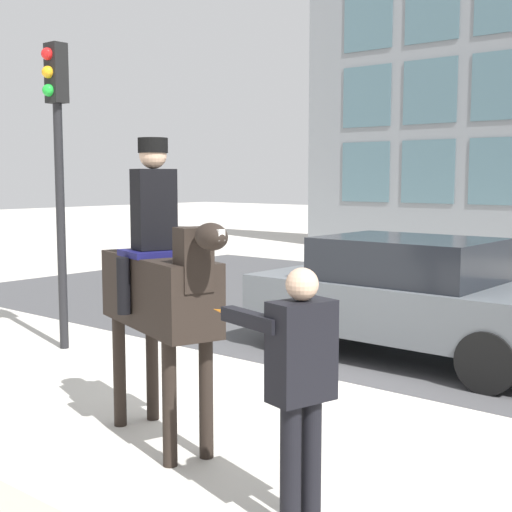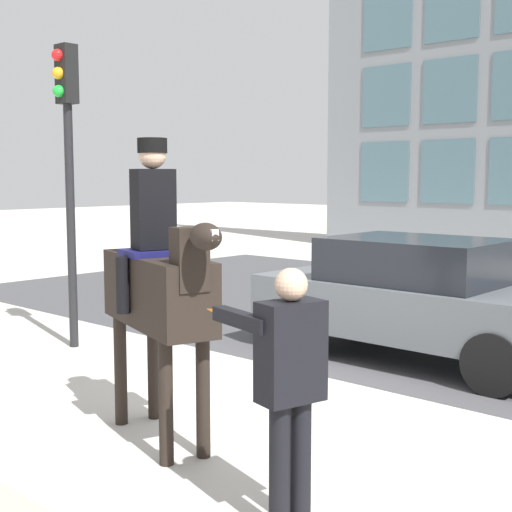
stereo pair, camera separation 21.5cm
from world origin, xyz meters
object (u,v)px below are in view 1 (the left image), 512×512
Objects in this scene: street_car_near_lane at (413,296)px; traffic_light at (57,146)px; mounted_horse_lead at (160,284)px; pedestrian_bystander at (299,378)px.

street_car_near_lane is 4.71m from traffic_light.
traffic_light is (-3.36, 1.39, 1.25)m from mounted_horse_lead.
pedestrian_bystander is 5.64m from traffic_light.
pedestrian_bystander is at bearing -19.97° from traffic_light.
street_car_near_lane is at bearing 33.46° from traffic_light.
street_car_near_lane is at bearing -56.48° from pedestrian_bystander.
pedestrian_bystander is 4.49m from street_car_near_lane.
pedestrian_bystander reaches higher than street_car_near_lane.
traffic_light is (-5.08, 1.85, 1.60)m from pedestrian_bystander.
pedestrian_bystander is (1.73, -0.46, -0.35)m from mounted_horse_lead.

